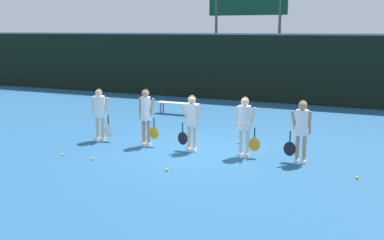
{
  "coord_description": "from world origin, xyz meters",
  "views": [
    {
      "loc": [
        4.84,
        -11.45,
        3.42
      ],
      "look_at": [
        -0.07,
        -0.02,
        0.9
      ],
      "focal_mm": 42.0,
      "sensor_mm": 36.0,
      "label": 1
    }
  ],
  "objects": [
    {
      "name": "player_0",
      "position": [
        -3.18,
        -0.04,
        0.97
      ],
      "size": [
        0.7,
        0.41,
        1.63
      ],
      "rotation": [
        0.0,
        0.0,
        0.13
      ],
      "color": "beige",
      "rests_on": "ground_plane"
    },
    {
      "name": "bench_courtside",
      "position": [
        -2.82,
        4.94,
        0.41
      ],
      "size": [
        1.81,
        0.37,
        0.47
      ],
      "rotation": [
        0.0,
        0.0,
        0.0
      ],
      "color": "silver",
      "rests_on": "ground_plane"
    },
    {
      "name": "tennis_ball_0",
      "position": [
        0.12,
        -2.01,
        0.04
      ],
      "size": [
        0.07,
        0.07,
        0.07
      ],
      "primitive_type": "sphere",
      "color": "#CCE033",
      "rests_on": "ground_plane"
    },
    {
      "name": "tennis_ball_3",
      "position": [
        -2.12,
        -1.93,
        0.03
      ],
      "size": [
        0.06,
        0.06,
        0.06
      ],
      "primitive_type": "sphere",
      "color": "#CCE033",
      "rests_on": "ground_plane"
    },
    {
      "name": "player_3",
      "position": [
        1.47,
        -0.01,
        0.98
      ],
      "size": [
        0.69,
        0.4,
        1.65
      ],
      "rotation": [
        0.0,
        0.0,
        0.04
      ],
      "color": "beige",
      "rests_on": "ground_plane"
    },
    {
      "name": "tennis_ball_4",
      "position": [
        -3.14,
        -1.91,
        0.03
      ],
      "size": [
        0.07,
        0.07,
        0.07
      ],
      "primitive_type": "sphere",
      "color": "#CCE033",
      "rests_on": "ground_plane"
    },
    {
      "name": "player_2",
      "position": [
        -0.08,
        -0.04,
        0.95
      ],
      "size": [
        0.62,
        0.34,
        1.61
      ],
      "rotation": [
        0.0,
        0.0,
        0.15
      ],
      "color": "beige",
      "rests_on": "ground_plane"
    },
    {
      "name": "ground_plane",
      "position": [
        0.0,
        0.0,
        0.0
      ],
      "size": [
        140.0,
        140.0,
        0.0
      ],
      "primitive_type": "plane",
      "color": "#235684"
    },
    {
      "name": "player_4",
      "position": [
        2.98,
        0.01,
        0.97
      ],
      "size": [
        0.66,
        0.37,
        1.64
      ],
      "rotation": [
        0.0,
        0.0,
        0.11
      ],
      "color": "tan",
      "rests_on": "ground_plane"
    },
    {
      "name": "tennis_ball_2",
      "position": [
        0.89,
        1.3,
        0.03
      ],
      "size": [
        0.07,
        0.07,
        0.07
      ],
      "primitive_type": "sphere",
      "color": "#CCE033",
      "rests_on": "ground_plane"
    },
    {
      "name": "fence_windscreen",
      "position": [
        0.0,
        9.34,
        1.63
      ],
      "size": [
        60.0,
        0.08,
        3.23
      ],
      "color": "black",
      "rests_on": "ground_plane"
    },
    {
      "name": "player_1",
      "position": [
        -1.55,
        -0.02,
        1.02
      ],
      "size": [
        0.62,
        0.33,
        1.71
      ],
      "rotation": [
        0.0,
        0.0,
        0.12
      ],
      "color": "tan",
      "rests_on": "ground_plane"
    },
    {
      "name": "tennis_ball_1",
      "position": [
        4.44,
        -0.79,
        0.04
      ],
      "size": [
        0.07,
        0.07,
        0.07
      ],
      "primitive_type": "sphere",
      "color": "#CCE033",
      "rests_on": "ground_plane"
    },
    {
      "name": "scoreboard",
      "position": [
        -1.6,
        10.45,
        4.47
      ],
      "size": [
        3.96,
        0.15,
        5.71
      ],
      "color": "#515156",
      "rests_on": "ground_plane"
    }
  ]
}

